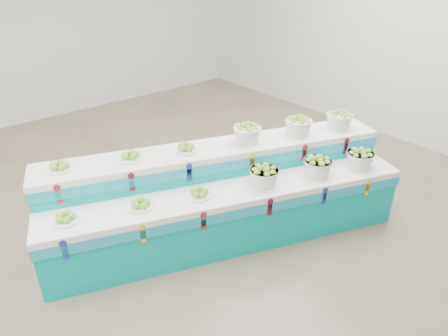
{
  "coord_description": "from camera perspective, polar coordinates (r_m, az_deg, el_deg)",
  "views": [
    {
      "loc": [
        -1.71,
        -3.26,
        3.01
      ],
      "look_at": [
        0.83,
        -0.22,
        0.87
      ],
      "focal_mm": 32.39,
      "sensor_mm": 36.0,
      "label": 1
    }
  ],
  "objects": [
    {
      "name": "ground",
      "position": [
        4.76,
        -9.61,
        -11.38
      ],
      "size": [
        10.0,
        10.0,
        0.0
      ],
      "primitive_type": "plane",
      "color": "brown",
      "rests_on": "ground"
    },
    {
      "name": "display_stand",
      "position": [
        4.68,
        0.0,
        -3.88
      ],
      "size": [
        4.19,
        2.4,
        1.02
      ],
      "primitive_type": null,
      "rotation": [
        0.0,
        0.0,
        -0.36
      ],
      "color": "#02A5A4",
      "rests_on": "ground"
    },
    {
      "name": "plate_lower_left",
      "position": [
        4.16,
        -21.5,
        -6.49
      ],
      "size": [
        0.33,
        0.33,
        0.1
      ],
      "primitive_type": "cylinder",
      "rotation": [
        0.0,
        0.0,
        -0.36
      ],
      "color": "white",
      "rests_on": "display_stand"
    },
    {
      "name": "plate_lower_mid",
      "position": [
        4.15,
        -11.68,
        -4.92
      ],
      "size": [
        0.33,
        0.33,
        0.1
      ],
      "primitive_type": "cylinder",
      "rotation": [
        0.0,
        0.0,
        -0.36
      ],
      "color": "white",
      "rests_on": "display_stand"
    },
    {
      "name": "plate_lower_right",
      "position": [
        4.25,
        -3.48,
        -3.48
      ],
      "size": [
        0.33,
        0.33,
        0.1
      ],
      "primitive_type": "cylinder",
      "rotation": [
        0.0,
        0.0,
        -0.36
      ],
      "color": "white",
      "rests_on": "display_stand"
    },
    {
      "name": "basket_lower_left",
      "position": [
        4.44,
        5.67,
        -1.05
      ],
      "size": [
        0.42,
        0.42,
        0.24
      ],
      "primitive_type": null,
      "rotation": [
        0.0,
        0.0,
        -0.36
      ],
      "color": "silver",
      "rests_on": "display_stand"
    },
    {
      "name": "basket_lower_mid",
      "position": [
        4.74,
        13.06,
        0.3
      ],
      "size": [
        0.42,
        0.42,
        0.24
      ],
      "primitive_type": null,
      "rotation": [
        0.0,
        0.0,
        -0.36
      ],
      "color": "silver",
      "rests_on": "display_stand"
    },
    {
      "name": "basket_lower_right",
      "position": [
        5.05,
        18.63,
        1.32
      ],
      "size": [
        0.42,
        0.42,
        0.24
      ],
      "primitive_type": null,
      "rotation": [
        0.0,
        0.0,
        -0.36
      ],
      "color": "silver",
      "rests_on": "display_stand"
    },
    {
      "name": "plate_upper_left",
      "position": [
        4.45,
        -22.22,
        0.26
      ],
      "size": [
        0.33,
        0.33,
        0.1
      ],
      "primitive_type": "cylinder",
      "rotation": [
        0.0,
        0.0,
        -0.36
      ],
      "color": "white",
      "rests_on": "display_stand"
    },
    {
      "name": "plate_upper_mid",
      "position": [
        4.45,
        -13.09,
        1.73
      ],
      "size": [
        0.33,
        0.33,
        0.1
      ],
      "primitive_type": "cylinder",
      "rotation": [
        0.0,
        0.0,
        -0.36
      ],
      "color": "white",
      "rests_on": "display_stand"
    },
    {
      "name": "plate_upper_right",
      "position": [
        4.54,
        -5.4,
        2.93
      ],
      "size": [
        0.33,
        0.33,
        0.1
      ],
      "primitive_type": "cylinder",
      "rotation": [
        0.0,
        0.0,
        -0.36
      ],
      "color": "white",
      "rests_on": "display_stand"
    },
    {
      "name": "basket_upper_left",
      "position": [
        4.72,
        3.29,
        4.97
      ],
      "size": [
        0.42,
        0.42,
        0.24
      ],
      "primitive_type": null,
      "rotation": [
        0.0,
        0.0,
        -0.36
      ],
      "color": "silver",
      "rests_on": "display_stand"
    },
    {
      "name": "basket_upper_mid",
      "position": [
        5.0,
        10.45,
        5.92
      ],
      "size": [
        0.42,
        0.42,
        0.24
      ],
      "primitive_type": null,
      "rotation": [
        0.0,
        0.0,
        -0.36
      ],
      "color": "silver",
      "rests_on": "display_stand"
    },
    {
      "name": "basket_upper_right",
      "position": [
        5.3,
        15.93,
        6.58
      ],
      "size": [
        0.42,
        0.42,
        0.24
      ],
      "primitive_type": null,
      "rotation": [
        0.0,
        0.0,
        -0.36
      ],
      "color": "silver",
      "rests_on": "display_stand"
    }
  ]
}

